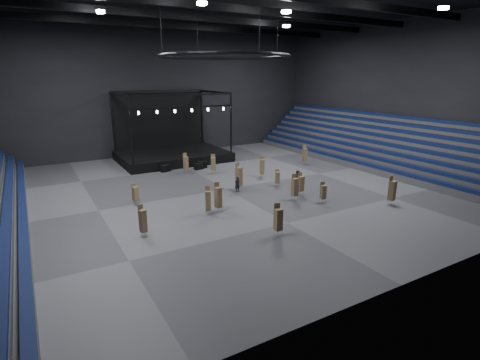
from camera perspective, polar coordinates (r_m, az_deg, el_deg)
floor at (r=38.43m, az=-2.17°, el=-1.41°), size 50.00×50.00×0.00m
wall_back at (r=56.21m, az=-12.61°, el=13.02°), size 50.00×0.20×18.00m
wall_front at (r=20.73m, az=26.13°, el=7.68°), size 50.00×0.20×18.00m
wall_right at (r=53.22m, az=22.83°, el=12.05°), size 0.20×42.00×18.00m
bleachers_right at (r=52.44m, az=20.61°, el=4.19°), size 7.20×40.00×6.40m
stage at (r=52.58m, az=-10.52°, el=4.66°), size 14.00×10.00×9.20m
truss_ring at (r=36.75m, az=-2.39°, el=18.34°), size 12.30×12.30×5.15m
roof_girders at (r=37.18m, az=-2.47°, el=24.82°), size 49.00×30.35×0.70m
floodlights at (r=33.64m, az=1.03°, el=24.75°), size 28.60×16.60×0.25m
flight_case_left at (r=46.21m, az=-11.27°, el=1.77°), size 1.36×0.99×0.82m
flight_case_mid at (r=46.60m, az=-6.29°, el=2.07°), size 1.22×0.73×0.77m
flight_case_right at (r=47.41m, az=-5.79°, el=2.36°), size 1.40×1.06×0.83m
chair_stack_0 at (r=49.35m, az=9.85°, el=3.83°), size 0.62×0.62×2.56m
chair_stack_1 at (r=42.55m, az=3.39°, el=2.08°), size 0.65×0.65×2.51m
chair_stack_2 at (r=39.42m, az=5.73°, el=0.43°), size 0.53×0.53×1.81m
chair_stack_3 at (r=27.93m, az=-14.60°, el=-5.98°), size 0.56×0.56×2.44m
chair_stack_4 at (r=37.70m, az=-0.17°, el=0.58°), size 0.69×0.69×2.86m
chair_stack_5 at (r=35.20m, az=8.37°, el=-0.99°), size 0.56×0.56×2.49m
chair_stack_6 at (r=27.35m, az=5.84°, el=-5.92°), size 0.54×0.54×2.44m
chair_stack_7 at (r=36.15m, az=22.17°, el=-1.43°), size 0.61×0.61×2.67m
chair_stack_8 at (r=31.23m, az=-4.90°, el=-3.12°), size 0.58×0.58×2.48m
chair_stack_9 at (r=31.85m, az=-3.35°, el=-2.57°), size 0.55×0.55×2.61m
chair_stack_10 at (r=44.70m, az=-8.27°, el=2.58°), size 0.51×0.51×2.45m
chair_stack_11 at (r=34.80m, az=-15.67°, el=-2.01°), size 0.57×0.57×2.01m
chair_stack_12 at (r=44.28m, az=-4.10°, el=2.53°), size 0.70×0.70×2.31m
chair_stack_13 at (r=34.96m, az=12.55°, el=-1.74°), size 0.54×0.54×1.96m
chair_stack_14 at (r=36.71m, az=9.25°, el=-0.49°), size 0.51×0.51×2.25m
man_center at (r=37.34m, az=-0.45°, el=-0.66°), size 0.61×0.44×1.56m
crew_member at (r=39.17m, az=8.77°, el=0.14°), size 0.83×0.99×1.84m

